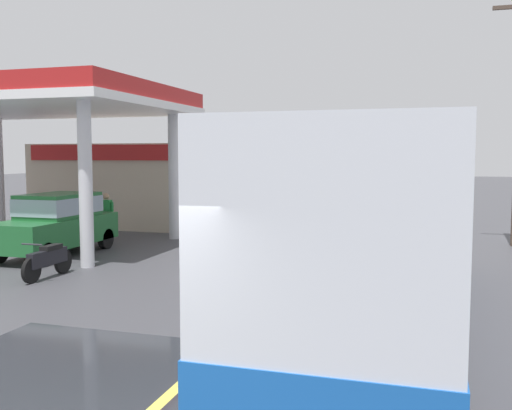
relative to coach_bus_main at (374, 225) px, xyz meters
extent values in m
plane|color=#424247|center=(-2.10, 14.67, -1.72)|extent=(120.00, 120.00, 0.00)
cube|color=#D8CC4C|center=(-2.10, 9.67, -1.72)|extent=(0.16, 50.00, 0.01)
cube|color=#26282D|center=(-3.59, -4.45, -1.72)|extent=(4.37, 5.13, 0.01)
cube|color=silver|center=(0.00, 0.01, 0.16)|extent=(2.50, 11.00, 2.90)
cube|color=#1959B2|center=(0.00, 0.01, -0.94)|extent=(2.54, 11.04, 0.56)
cube|color=#8C9EAD|center=(0.00, -5.43, 0.71)|extent=(2.30, 0.10, 1.40)
cube|color=#8C9EAD|center=(-1.27, 0.01, 0.61)|extent=(0.06, 9.35, 1.10)
cube|color=#8C9EAD|center=(1.27, 0.01, 0.61)|extent=(0.06, 9.35, 1.10)
cube|color=white|center=(0.00, -5.42, 1.41)|extent=(1.75, 0.08, 0.32)
cube|color=#B2B2B7|center=(0.00, 1.01, 1.79)|extent=(1.60, 2.80, 0.36)
cylinder|color=black|center=(-1.10, -3.89, -1.22)|extent=(0.30, 1.00, 1.00)
cylinder|color=black|center=(1.10, -3.89, -1.22)|extent=(0.30, 1.00, 1.00)
cylinder|color=black|center=(-1.10, 3.31, -1.22)|extent=(0.30, 1.00, 1.00)
cylinder|color=black|center=(1.10, 3.31, -1.22)|extent=(0.30, 1.00, 1.00)
cube|color=#B21E1E|center=(-11.40, 5.55, 3.13)|extent=(9.00, 7.00, 0.50)
cube|color=white|center=(-11.40, 5.55, 2.76)|extent=(9.10, 7.10, 0.24)
cylinder|color=silver|center=(-7.70, 2.85, 0.58)|extent=(0.36, 0.36, 4.60)
cylinder|color=silver|center=(-7.70, 8.25, 0.58)|extent=(0.36, 0.36, 4.60)
cube|color=red|center=(-11.40, 5.55, -0.97)|extent=(0.70, 0.60, 1.50)
cube|color=beige|center=(-11.40, 11.75, -0.02)|extent=(7.00, 4.40, 3.40)
cube|color=#B21E1E|center=(-11.40, 9.51, 1.33)|extent=(6.30, 0.10, 0.60)
cube|color=#1E602D|center=(-9.60, 4.12, -1.00)|extent=(1.70, 4.20, 0.80)
cube|color=#1E602D|center=(-9.60, 4.32, -0.25)|extent=(1.50, 2.31, 0.70)
cube|color=#8C9EAD|center=(-9.60, 4.32, -0.25)|extent=(1.53, 2.35, 0.49)
cylinder|color=black|center=(-8.85, 2.62, -1.40)|extent=(0.20, 0.64, 0.64)
cylinder|color=black|center=(-10.35, 5.62, -1.40)|extent=(0.20, 0.64, 0.64)
cylinder|color=black|center=(-8.85, 5.62, -1.40)|extent=(0.20, 0.64, 0.64)
cube|color=#A5A5AD|center=(-4.86, 18.33, -0.33)|extent=(2.00, 6.00, 2.10)
cube|color=#8C9EAD|center=(-4.86, 18.33, 0.07)|extent=(2.04, 5.10, 0.80)
cube|color=#2D2D33|center=(-4.86, 15.28, -1.18)|extent=(1.90, 0.16, 0.36)
cylinder|color=black|center=(-5.74, 16.33, -1.34)|extent=(0.22, 0.76, 0.76)
cylinder|color=black|center=(-3.98, 16.33, -1.34)|extent=(0.22, 0.76, 0.76)
cylinder|color=black|center=(-5.74, 20.33, -1.34)|extent=(0.22, 0.76, 0.76)
cylinder|color=black|center=(-3.98, 20.33, -1.34)|extent=(0.22, 0.76, 0.76)
cylinder|color=black|center=(-7.83, 0.78, -1.42)|extent=(0.10, 0.60, 0.60)
cylinder|color=black|center=(-7.83, 1.98, -1.42)|extent=(0.10, 0.60, 0.60)
cube|color=black|center=(-7.83, 1.38, -1.22)|extent=(0.20, 1.30, 0.36)
cube|color=black|center=(-7.83, 1.53, -1.00)|extent=(0.24, 0.60, 0.12)
cylinder|color=#2D2D33|center=(-7.83, 0.83, -0.82)|extent=(0.55, 0.04, 0.04)
cylinder|color=#33333F|center=(-9.78, 7.07, -1.31)|extent=(0.14, 0.14, 0.82)
cylinder|color=#33333F|center=(-9.60, 7.07, -1.31)|extent=(0.14, 0.14, 0.82)
cube|color=#268C3F|center=(-9.69, 7.07, -0.60)|extent=(0.36, 0.22, 0.60)
sphere|color=tan|center=(-9.69, 7.07, -0.17)|extent=(0.22, 0.22, 0.22)
cylinder|color=#268C3F|center=(-9.92, 7.07, -0.65)|extent=(0.09, 0.09, 0.58)
cylinder|color=#268C3F|center=(-9.46, 7.07, -0.65)|extent=(0.09, 0.09, 0.58)
camera|label=1|loc=(0.92, -10.26, 1.23)|focal=40.47mm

